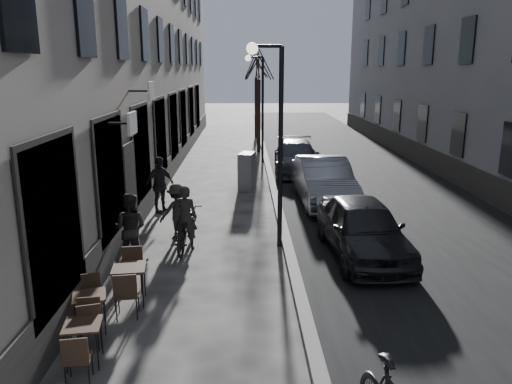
{
  "coord_description": "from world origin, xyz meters",
  "views": [
    {
      "loc": [
        -0.9,
        -6.23,
        4.5
      ],
      "look_at": [
        -0.64,
        4.61,
        1.8
      ],
      "focal_mm": 35.0,
      "sensor_mm": 36.0,
      "label": 1
    }
  ],
  "objects_px": {
    "bicycle": "(186,230)",
    "pedestrian_far": "(159,185)",
    "streetlamp_far": "(259,97)",
    "bistro_set_b": "(90,309)",
    "tree_far": "(256,65)",
    "pedestrian_mid": "(177,211)",
    "car_near": "(363,228)",
    "bistro_set_a": "(84,339)",
    "utility_cabinet": "(247,171)",
    "car_far": "(296,157)",
    "car_mid": "(324,181)",
    "bistro_set_c": "(130,281)",
    "streetlamp_near": "(274,124)",
    "tree_near": "(259,65)",
    "pedestrian_near": "(130,228)"
  },
  "relations": [
    {
      "from": "streetlamp_near",
      "to": "bistro_set_b",
      "type": "relative_size",
      "value": 3.61
    },
    {
      "from": "tree_near",
      "to": "car_near",
      "type": "bearing_deg",
      "value": -82.48
    },
    {
      "from": "car_mid",
      "to": "streetlamp_near",
      "type": "bearing_deg",
      "value": -116.82
    },
    {
      "from": "bicycle",
      "to": "car_near",
      "type": "distance_m",
      "value": 4.43
    },
    {
      "from": "tree_far",
      "to": "bicycle",
      "type": "height_order",
      "value": "tree_far"
    },
    {
      "from": "utility_cabinet",
      "to": "pedestrian_mid",
      "type": "height_order",
      "value": "pedestrian_mid"
    },
    {
      "from": "bicycle",
      "to": "pedestrian_far",
      "type": "relative_size",
      "value": 1.07
    },
    {
      "from": "streetlamp_far",
      "to": "bistro_set_b",
      "type": "relative_size",
      "value": 3.61
    },
    {
      "from": "bistro_set_c",
      "to": "streetlamp_near",
      "type": "bearing_deg",
      "value": 39.6
    },
    {
      "from": "pedestrian_mid",
      "to": "streetlamp_far",
      "type": "bearing_deg",
      "value": -129.48
    },
    {
      "from": "tree_near",
      "to": "bistro_set_b",
      "type": "distance_m",
      "value": 19.99
    },
    {
      "from": "bistro_set_c",
      "to": "pedestrian_mid",
      "type": "bearing_deg",
      "value": 76.62
    },
    {
      "from": "tree_far",
      "to": "bistro_set_b",
      "type": "xyz_separation_m",
      "value": [
        -3.51,
        -25.21,
        -4.25
      ]
    },
    {
      "from": "streetlamp_far",
      "to": "tree_far",
      "type": "relative_size",
      "value": 0.89
    },
    {
      "from": "streetlamp_near",
      "to": "streetlamp_far",
      "type": "xyz_separation_m",
      "value": [
        0.0,
        12.0,
        0.0
      ]
    },
    {
      "from": "streetlamp_near",
      "to": "bistro_set_a",
      "type": "relative_size",
      "value": 3.63
    },
    {
      "from": "tree_far",
      "to": "utility_cabinet",
      "type": "bearing_deg",
      "value": -92.73
    },
    {
      "from": "bistro_set_a",
      "to": "bistro_set_b",
      "type": "relative_size",
      "value": 1.0
    },
    {
      "from": "car_mid",
      "to": "utility_cabinet",
      "type": "bearing_deg",
      "value": 139.19
    },
    {
      "from": "utility_cabinet",
      "to": "car_far",
      "type": "relative_size",
      "value": 0.3
    },
    {
      "from": "car_near",
      "to": "car_far",
      "type": "height_order",
      "value": "car_near"
    },
    {
      "from": "streetlamp_far",
      "to": "pedestrian_far",
      "type": "relative_size",
      "value": 2.83
    },
    {
      "from": "bicycle",
      "to": "tree_near",
      "type": "bearing_deg",
      "value": -93.25
    },
    {
      "from": "tree_far",
      "to": "bicycle",
      "type": "xyz_separation_m",
      "value": [
        -2.3,
        -21.13,
        -4.16
      ]
    },
    {
      "from": "bistro_set_c",
      "to": "car_mid",
      "type": "bearing_deg",
      "value": 48.93
    },
    {
      "from": "car_far",
      "to": "pedestrian_mid",
      "type": "bearing_deg",
      "value": -112.88
    },
    {
      "from": "bistro_set_a",
      "to": "utility_cabinet",
      "type": "bearing_deg",
      "value": 69.09
    },
    {
      "from": "pedestrian_mid",
      "to": "car_far",
      "type": "relative_size",
      "value": 0.32
    },
    {
      "from": "bistro_set_c",
      "to": "bistro_set_b",
      "type": "bearing_deg",
      "value": -120.83
    },
    {
      "from": "car_near",
      "to": "car_far",
      "type": "bearing_deg",
      "value": 90.42
    },
    {
      "from": "pedestrian_mid",
      "to": "pedestrian_far",
      "type": "height_order",
      "value": "pedestrian_far"
    },
    {
      "from": "tree_near",
      "to": "pedestrian_mid",
      "type": "xyz_separation_m",
      "value": [
        -2.62,
        -14.24,
        -3.92
      ]
    },
    {
      "from": "streetlamp_near",
      "to": "pedestrian_mid",
      "type": "bearing_deg",
      "value": 163.47
    },
    {
      "from": "tree_far",
      "to": "pedestrian_far",
      "type": "height_order",
      "value": "tree_far"
    },
    {
      "from": "bistro_set_a",
      "to": "pedestrian_mid",
      "type": "bearing_deg",
      "value": 75.31
    },
    {
      "from": "tree_near",
      "to": "utility_cabinet",
      "type": "height_order",
      "value": "tree_near"
    },
    {
      "from": "bistro_set_b",
      "to": "car_near",
      "type": "distance_m",
      "value": 6.58
    },
    {
      "from": "streetlamp_far",
      "to": "tree_far",
      "type": "distance_m",
      "value": 9.12
    },
    {
      "from": "bistro_set_c",
      "to": "pedestrian_near",
      "type": "bearing_deg",
      "value": 94.53
    },
    {
      "from": "tree_far",
      "to": "pedestrian_mid",
      "type": "xyz_separation_m",
      "value": [
        -2.62,
        -20.24,
        -3.92
      ]
    },
    {
      "from": "car_mid",
      "to": "car_far",
      "type": "bearing_deg",
      "value": 92.66
    },
    {
      "from": "pedestrian_far",
      "to": "car_near",
      "type": "bearing_deg",
      "value": -79.54
    },
    {
      "from": "bistro_set_a",
      "to": "pedestrian_far",
      "type": "height_order",
      "value": "pedestrian_far"
    },
    {
      "from": "bistro_set_c",
      "to": "car_mid",
      "type": "relative_size",
      "value": 0.34
    },
    {
      "from": "streetlamp_near",
      "to": "car_far",
      "type": "height_order",
      "value": "streetlamp_near"
    },
    {
      "from": "car_mid",
      "to": "car_far",
      "type": "distance_m",
      "value": 5.22
    },
    {
      "from": "tree_near",
      "to": "bicycle",
      "type": "distance_m",
      "value": 15.86
    },
    {
      "from": "bicycle",
      "to": "pedestrian_far",
      "type": "xyz_separation_m",
      "value": [
        -1.2,
        3.36,
        0.39
      ]
    },
    {
      "from": "tree_near",
      "to": "pedestrian_near",
      "type": "xyz_separation_m",
      "value": [
        -3.5,
        -16.0,
        -3.82
      ]
    },
    {
      "from": "streetlamp_far",
      "to": "bistro_set_b",
      "type": "distance_m",
      "value": 16.8
    }
  ]
}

